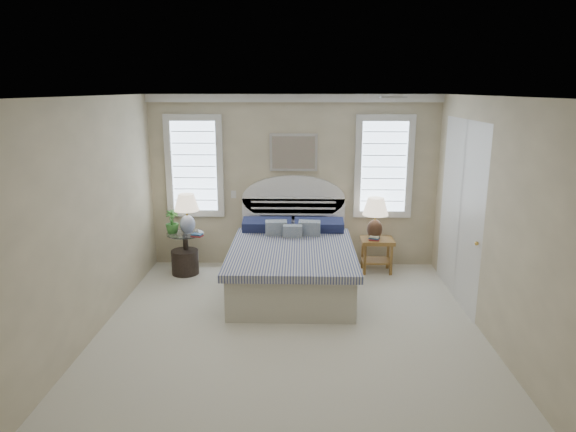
{
  "coord_description": "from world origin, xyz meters",
  "views": [
    {
      "loc": [
        0.12,
        -5.46,
        2.78
      ],
      "look_at": [
        -0.05,
        1.0,
        1.17
      ],
      "focal_mm": 32.0,
      "sensor_mm": 36.0,
      "label": 1
    }
  ],
  "objects_px": {
    "bed": "(292,262)",
    "lamp_left": "(187,209)",
    "floor_pot": "(185,262)",
    "lamp_right": "(375,213)",
    "side_table_left": "(186,248)",
    "nightstand_right": "(377,248)"
  },
  "relations": [
    {
      "from": "bed",
      "to": "lamp_left",
      "type": "xyz_separation_m",
      "value": [
        -1.61,
        0.6,
        0.62
      ]
    },
    {
      "from": "side_table_left",
      "to": "lamp_right",
      "type": "distance_m",
      "value": 2.96
    },
    {
      "from": "side_table_left",
      "to": "nightstand_right",
      "type": "relative_size",
      "value": 1.19
    },
    {
      "from": "bed",
      "to": "floor_pot",
      "type": "bearing_deg",
      "value": 162.42
    },
    {
      "from": "bed",
      "to": "lamp_right",
      "type": "relative_size",
      "value": 3.53
    },
    {
      "from": "lamp_left",
      "to": "floor_pot",
      "type": "bearing_deg",
      "value": -123.12
    },
    {
      "from": "nightstand_right",
      "to": "floor_pot",
      "type": "bearing_deg",
      "value": -176.76
    },
    {
      "from": "nightstand_right",
      "to": "floor_pot",
      "type": "xyz_separation_m",
      "value": [
        -2.96,
        -0.17,
        -0.2
      ]
    },
    {
      "from": "lamp_right",
      "to": "side_table_left",
      "type": "bearing_deg",
      "value": -177.14
    },
    {
      "from": "side_table_left",
      "to": "nightstand_right",
      "type": "bearing_deg",
      "value": 1.94
    },
    {
      "from": "bed",
      "to": "nightstand_right",
      "type": "bearing_deg",
      "value": 28.03
    },
    {
      "from": "lamp_right",
      "to": "nightstand_right",
      "type": "bearing_deg",
      "value": -49.19
    },
    {
      "from": "floor_pot",
      "to": "lamp_right",
      "type": "bearing_deg",
      "value": 4.17
    },
    {
      "from": "floor_pot",
      "to": "lamp_left",
      "type": "distance_m",
      "value": 0.82
    },
    {
      "from": "side_table_left",
      "to": "lamp_left",
      "type": "xyz_separation_m",
      "value": [
        0.04,
        0.01,
        0.62
      ]
    },
    {
      "from": "side_table_left",
      "to": "nightstand_right",
      "type": "distance_m",
      "value": 2.95
    },
    {
      "from": "side_table_left",
      "to": "floor_pot",
      "type": "relative_size",
      "value": 1.53
    },
    {
      "from": "bed",
      "to": "lamp_left",
      "type": "relative_size",
      "value": 3.69
    },
    {
      "from": "bed",
      "to": "nightstand_right",
      "type": "height_order",
      "value": "bed"
    },
    {
      "from": "lamp_left",
      "to": "lamp_right",
      "type": "bearing_deg",
      "value": 2.75
    },
    {
      "from": "floor_pot",
      "to": "lamp_left",
      "type": "relative_size",
      "value": 0.67
    },
    {
      "from": "floor_pot",
      "to": "side_table_left",
      "type": "bearing_deg",
      "value": 83.61
    }
  ]
}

